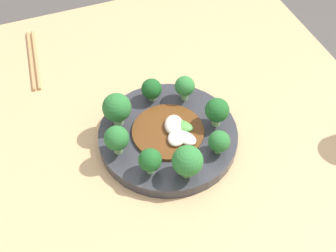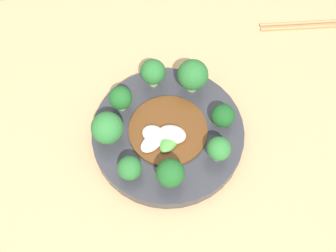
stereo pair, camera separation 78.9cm
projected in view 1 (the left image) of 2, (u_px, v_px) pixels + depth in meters
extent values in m
cube|color=tan|center=(186.00, 240.00, 1.23)|extent=(1.13, 0.87, 0.76)
cylinder|color=#333338|center=(168.00, 136.00, 0.95)|extent=(0.28, 0.28, 0.02)
cylinder|color=#7AAD5B|center=(187.00, 171.00, 0.87)|extent=(0.02, 0.02, 0.02)
sphere|color=#2D7533|center=(188.00, 161.00, 0.85)|extent=(0.06, 0.06, 0.06)
cylinder|color=#70A356|center=(218.00, 149.00, 0.91)|extent=(0.01, 0.01, 0.01)
sphere|color=#286B2D|center=(219.00, 141.00, 0.89)|extent=(0.04, 0.04, 0.04)
cylinder|color=#89B76B|center=(118.00, 148.00, 0.90)|extent=(0.02, 0.02, 0.02)
sphere|color=#286B2D|center=(117.00, 138.00, 0.88)|extent=(0.05, 0.05, 0.05)
cylinder|color=#89B76B|center=(184.00, 95.00, 1.00)|extent=(0.01, 0.01, 0.02)
sphere|color=#2D7533|center=(185.00, 86.00, 0.98)|extent=(0.04, 0.04, 0.04)
cylinder|color=#89B76B|center=(151.00, 168.00, 0.87)|extent=(0.02, 0.02, 0.02)
sphere|color=#1E5B23|center=(150.00, 160.00, 0.85)|extent=(0.04, 0.04, 0.04)
cylinder|color=#89B76B|center=(118.00, 119.00, 0.95)|extent=(0.02, 0.02, 0.02)
sphere|color=#286B2D|center=(117.00, 107.00, 0.93)|extent=(0.06, 0.06, 0.06)
cylinder|color=#89B76B|center=(216.00, 120.00, 0.95)|extent=(0.02, 0.02, 0.02)
sphere|color=#1E5B23|center=(217.00, 110.00, 0.93)|extent=(0.05, 0.05, 0.05)
cylinder|color=#7AAD5B|center=(152.00, 97.00, 1.00)|extent=(0.02, 0.02, 0.01)
sphere|color=#19511E|center=(152.00, 89.00, 0.98)|extent=(0.04, 0.04, 0.04)
cylinder|color=#5B3314|center=(168.00, 131.00, 0.94)|extent=(0.15, 0.15, 0.01)
ellipsoid|color=beige|center=(174.00, 125.00, 0.94)|extent=(0.06, 0.05, 0.02)
ellipsoid|color=#4C933D|center=(179.00, 125.00, 0.94)|extent=(0.06, 0.06, 0.02)
ellipsoid|color=silver|center=(177.00, 138.00, 0.92)|extent=(0.06, 0.05, 0.02)
ellipsoid|color=silver|center=(185.00, 138.00, 0.92)|extent=(0.06, 0.05, 0.01)
cylinder|color=#AD7F4C|center=(31.00, 60.00, 1.12)|extent=(0.21, 0.03, 0.01)
cylinder|color=#AD7F4C|center=(36.00, 59.00, 1.12)|extent=(0.21, 0.03, 0.01)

